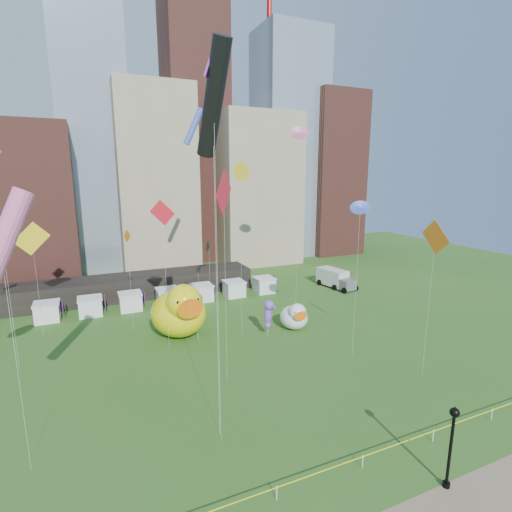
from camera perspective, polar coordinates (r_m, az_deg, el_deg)
name	(u,v)px	position (r m, az deg, el deg)	size (l,w,h in m)	color
ground	(277,500)	(25.70, 3.07, -32.36)	(160.00, 160.00, 0.00)	#2D591B
skyline	(143,156)	(78.24, -16.40, 13.98)	(101.00, 23.00, 68.00)	brown
crane_right	(273,36)	(94.06, 2.52, 29.80)	(23.00, 1.00, 76.00)	red
pavilion	(126,287)	(60.76, -18.73, -4.37)	(38.00, 6.00, 3.20)	black
vendor_tents	(168,297)	(55.80, -12.96, -5.99)	(33.24, 2.80, 2.40)	white
caution_tape	(277,489)	(25.23, 3.09, -31.26)	(50.00, 0.06, 0.90)	white
big_duck	(180,311)	(44.48, -11.24, -7.98)	(6.67, 8.68, 6.53)	yellow
small_duck	(295,316)	(46.27, 5.73, -8.88)	(3.85, 4.74, 3.45)	white
seahorse_green	(197,307)	(42.63, -8.72, -7.48)	(1.57, 1.81, 5.50)	silver
seahorse_purple	(268,312)	(43.61, 1.83, -8.31)	(1.45, 1.62, 4.26)	silver
lamppost	(452,438)	(26.70, 26.99, -22.95)	(0.55, 0.55, 5.28)	black
box_truck	(335,278)	(64.02, 11.62, -3.26)	(3.66, 7.16, 2.91)	silver
kite_0	(163,215)	(38.69, -13.67, 5.87)	(2.51, 0.55, 15.65)	silver
kite_1	(300,134)	(51.02, 6.47, 17.54)	(1.63, 0.54, 23.97)	silver
kite_2	(209,246)	(53.25, -6.99, 1.48)	(1.02, 1.67, 9.30)	silver
kite_4	(241,172)	(41.53, -2.30, 12.33)	(1.75, 1.38, 19.30)	silver
kite_5	(194,127)	(47.62, -9.24, 18.37)	(2.61, 1.07, 25.62)	silver
kite_6	(435,239)	(35.44, 25.02, 2.29)	(0.05, 2.90, 14.33)	silver
kite_7	(212,78)	(24.81, -6.53, 24.75)	(1.80, 2.94, 24.15)	silver
kite_8	(224,195)	(31.80, -4.79, 9.02)	(2.37, 3.03, 18.43)	silver
kite_9	(1,249)	(25.17, -33.63, 0.84)	(4.12, 2.12, 17.35)	silver
kite_10	(214,100)	(23.91, -6.29, 22.01)	(1.47, 3.87, 25.38)	silver
kite_12	(32,239)	(47.98, -30.27, 2.15)	(3.66, 0.07, 13.08)	silver
kite_13	(360,209)	(37.70, 15.19, 6.78)	(1.28, 0.63, 15.60)	silver
kite_14	(127,240)	(45.38, -18.52, 2.33)	(0.63, 1.47, 12.09)	silver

